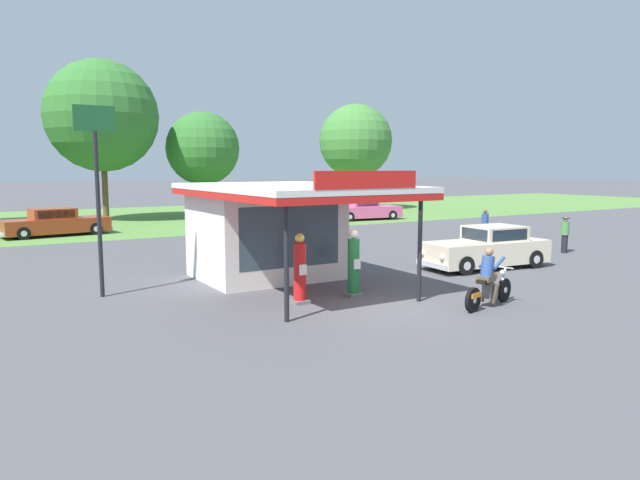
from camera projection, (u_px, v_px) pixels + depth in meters
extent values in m
plane|color=#4C4C51|center=(379.00, 306.00, 15.31)|extent=(300.00, 300.00, 0.00)
cube|color=#56843D|center=(123.00, 219.00, 40.77)|extent=(120.00, 24.00, 0.01)
cube|color=silver|center=(266.00, 233.00, 19.14)|extent=(4.29, 3.55, 2.97)
cube|color=#384C56|center=(291.00, 237.00, 17.64)|extent=(3.44, 0.05, 1.90)
cube|color=silver|center=(292.00, 187.00, 17.36)|extent=(4.99, 7.77, 0.16)
cube|color=red|center=(292.00, 193.00, 17.39)|extent=(4.99, 7.77, 0.18)
cube|color=red|center=(367.00, 180.00, 14.06)|extent=(3.01, 0.08, 0.44)
cylinder|color=black|center=(420.00, 248.00, 15.66)|extent=(0.12, 0.12, 2.97)
cylinder|color=black|center=(286.00, 260.00, 13.55)|extent=(0.12, 0.12, 2.97)
cube|color=slate|center=(300.00, 302.00, 15.57)|extent=(0.44, 0.44, 0.10)
cylinder|color=red|center=(300.00, 272.00, 15.47)|extent=(0.34, 0.34, 1.54)
cube|color=white|center=(303.00, 270.00, 15.30)|extent=(0.22, 0.02, 0.28)
sphere|color=#EACC4C|center=(300.00, 238.00, 15.35)|extent=(0.26, 0.26, 0.26)
cube|color=slate|center=(353.00, 294.00, 16.47)|extent=(0.44, 0.44, 0.10)
cylinder|color=#1E6B33|center=(354.00, 266.00, 16.37)|extent=(0.34, 0.34, 1.54)
cube|color=white|center=(357.00, 264.00, 16.20)|extent=(0.22, 0.02, 0.28)
sphere|color=white|center=(354.00, 234.00, 16.25)|extent=(0.26, 0.26, 0.26)
cylinder|color=black|center=(504.00, 290.00, 15.79)|extent=(0.64, 0.26, 0.64)
cylinder|color=silver|center=(504.00, 290.00, 15.79)|extent=(0.19, 0.16, 0.16)
cylinder|color=black|center=(473.00, 300.00, 14.59)|extent=(0.64, 0.26, 0.64)
cylinder|color=silver|center=(473.00, 300.00, 14.59)|extent=(0.19, 0.16, 0.16)
ellipsoid|color=orange|center=(491.00, 277.00, 15.20)|extent=(0.60, 0.38, 0.24)
cube|color=#59595E|center=(490.00, 291.00, 15.21)|extent=(0.49, 0.34, 0.36)
cube|color=black|center=(485.00, 281.00, 14.96)|extent=(0.53, 0.37, 0.10)
cylinder|color=silver|center=(503.00, 280.00, 15.68)|extent=(0.37, 0.16, 0.71)
cylinder|color=silver|center=(501.00, 267.00, 15.55)|extent=(0.21, 0.69, 0.04)
sphere|color=silver|center=(503.00, 272.00, 15.64)|extent=(0.16, 0.16, 0.16)
cube|color=orange|center=(474.00, 295.00, 14.61)|extent=(0.47, 0.29, 0.12)
cylinder|color=silver|center=(478.00, 297.00, 15.04)|extent=(0.70, 0.26, 0.18)
cube|color=brown|center=(486.00, 278.00, 15.00)|extent=(0.47, 0.43, 0.14)
cylinder|color=brown|center=(484.00, 291.00, 15.31)|extent=(0.18, 0.25, 0.56)
cylinder|color=brown|center=(495.00, 293.00, 15.09)|extent=(0.18, 0.25, 0.56)
cylinder|color=#2D4C8C|center=(488.00, 266.00, 14.99)|extent=(0.48, 0.41, 0.60)
sphere|color=#9E704C|center=(489.00, 252.00, 14.99)|extent=(0.22, 0.22, 0.22)
cylinder|color=#2D4C8C|center=(485.00, 261.00, 15.29)|extent=(0.54, 0.22, 0.31)
cylinder|color=#2D4C8C|center=(499.00, 263.00, 15.02)|extent=(0.54, 0.22, 0.31)
cube|color=beige|center=(485.00, 252.00, 21.01)|extent=(4.85, 2.20, 0.82)
cube|color=beige|center=(495.00, 233.00, 21.10)|extent=(2.05, 1.73, 0.53)
cube|color=#283847|center=(475.00, 234.00, 20.69)|extent=(0.17, 1.38, 0.42)
cube|color=#283847|center=(510.00, 235.00, 20.42)|extent=(1.62, 0.18, 0.40)
cube|color=#283847|center=(480.00, 231.00, 21.78)|extent=(1.62, 0.18, 0.40)
cube|color=silver|center=(432.00, 265.00, 20.01)|extent=(0.28, 1.68, 0.18)
cube|color=silver|center=(533.00, 255.00, 22.07)|extent=(0.28, 1.68, 0.18)
sphere|color=white|center=(442.00, 257.00, 19.46)|extent=(0.18, 0.18, 0.18)
sphere|color=white|center=(422.00, 253.00, 20.47)|extent=(0.18, 0.18, 0.18)
cylinder|color=black|center=(465.00, 266.00, 19.61)|extent=(0.68, 0.26, 0.66)
cylinder|color=silver|center=(465.00, 266.00, 19.61)|extent=(0.32, 0.25, 0.30)
cylinder|color=black|center=(436.00, 259.00, 21.08)|extent=(0.68, 0.26, 0.66)
cylinder|color=silver|center=(436.00, 259.00, 21.08)|extent=(0.32, 0.25, 0.30)
cylinder|color=black|center=(535.00, 259.00, 21.00)|extent=(0.68, 0.26, 0.66)
cylinder|color=silver|center=(535.00, 259.00, 21.00)|extent=(0.32, 0.25, 0.30)
cylinder|color=black|center=(502.00, 253.00, 22.47)|extent=(0.68, 0.26, 0.66)
cylinder|color=silver|center=(502.00, 253.00, 22.47)|extent=(0.32, 0.25, 0.30)
cube|color=#E55993|center=(365.00, 212.00, 40.37)|extent=(5.15, 2.43, 0.76)
cube|color=#E55993|center=(362.00, 203.00, 40.18)|extent=(2.12, 1.87, 0.51)
cube|color=#283847|center=(374.00, 202.00, 40.58)|extent=(0.20, 1.47, 0.41)
cube|color=#283847|center=(356.00, 202.00, 40.92)|extent=(1.65, 0.21, 0.39)
cube|color=#283847|center=(368.00, 204.00, 39.45)|extent=(1.65, 0.21, 0.39)
cube|color=silver|center=(396.00, 214.00, 41.44)|extent=(0.32, 1.80, 0.18)
cube|color=silver|center=(333.00, 217.00, 39.35)|extent=(0.32, 1.80, 0.18)
sphere|color=white|center=(391.00, 210.00, 41.96)|extent=(0.18, 0.18, 0.18)
sphere|color=white|center=(400.00, 211.00, 40.87)|extent=(0.18, 0.18, 0.18)
cylinder|color=black|center=(379.00, 213.00, 41.90)|extent=(0.68, 0.27, 0.66)
cylinder|color=silver|center=(379.00, 213.00, 41.90)|extent=(0.32, 0.25, 0.30)
cylinder|color=black|center=(392.00, 215.00, 40.30)|extent=(0.68, 0.27, 0.66)
cylinder|color=silver|center=(392.00, 215.00, 40.30)|extent=(0.32, 0.25, 0.30)
cylinder|color=black|center=(338.00, 215.00, 40.49)|extent=(0.68, 0.27, 0.66)
cylinder|color=silver|center=(338.00, 215.00, 40.49)|extent=(0.32, 0.25, 0.30)
cylinder|color=black|center=(350.00, 217.00, 38.89)|extent=(0.68, 0.27, 0.66)
cylinder|color=silver|center=(350.00, 217.00, 38.89)|extent=(0.32, 0.25, 0.30)
cube|color=#993819|center=(56.00, 225.00, 30.89)|extent=(5.48, 2.56, 0.76)
cube|color=#993819|center=(53.00, 213.00, 30.72)|extent=(2.36, 1.91, 0.55)
cube|color=#283847|center=(73.00, 212.00, 31.38)|extent=(0.24, 1.44, 0.44)
cube|color=#283847|center=(49.00, 212.00, 31.33)|extent=(1.82, 0.28, 0.41)
cube|color=#283847|center=(57.00, 214.00, 30.10)|extent=(1.82, 0.28, 0.41)
cube|color=silver|center=(107.00, 227.00, 32.59)|extent=(0.36, 1.76, 0.18)
cube|color=silver|center=(1.00, 234.00, 29.25)|extent=(0.36, 1.76, 0.18)
sphere|color=white|center=(103.00, 221.00, 33.02)|extent=(0.18, 0.18, 0.18)
sphere|color=white|center=(110.00, 223.00, 32.11)|extent=(0.18, 0.18, 0.18)
cylinder|color=black|center=(86.00, 226.00, 32.71)|extent=(0.68, 0.29, 0.66)
cylinder|color=silver|center=(86.00, 226.00, 32.71)|extent=(0.32, 0.26, 0.30)
cylinder|color=black|center=(96.00, 229.00, 31.38)|extent=(0.68, 0.29, 0.66)
cylinder|color=silver|center=(96.00, 229.00, 31.38)|extent=(0.32, 0.26, 0.30)
cylinder|color=black|center=(16.00, 231.00, 30.46)|extent=(0.68, 0.29, 0.66)
cylinder|color=silver|center=(16.00, 231.00, 30.46)|extent=(0.32, 0.26, 0.30)
cylinder|color=black|center=(24.00, 233.00, 29.13)|extent=(0.68, 0.29, 0.66)
cylinder|color=silver|center=(24.00, 233.00, 29.13)|extent=(0.32, 0.26, 0.30)
cube|color=#B7B7BC|center=(260.00, 217.00, 35.83)|extent=(5.48, 2.62, 0.79)
cube|color=#B7B7BC|center=(257.00, 206.00, 35.70)|extent=(2.63, 1.97, 0.60)
cube|color=#283847|center=(276.00, 206.00, 36.15)|extent=(0.26, 1.43, 0.48)
cube|color=#283847|center=(254.00, 205.00, 36.43)|extent=(2.03, 0.34, 0.45)
cube|color=#283847|center=(261.00, 207.00, 34.96)|extent=(2.03, 0.34, 0.45)
cube|color=silver|center=(300.00, 220.00, 36.87)|extent=(0.38, 1.75, 0.18)
cube|color=silver|center=(217.00, 223.00, 34.85)|extent=(0.38, 1.75, 0.18)
sphere|color=white|center=(297.00, 214.00, 37.38)|extent=(0.18, 0.18, 0.18)
sphere|color=white|center=(303.00, 216.00, 36.30)|extent=(0.18, 0.18, 0.18)
cylinder|color=black|center=(282.00, 219.00, 37.33)|extent=(0.68, 0.30, 0.66)
cylinder|color=silver|center=(282.00, 219.00, 37.33)|extent=(0.33, 0.26, 0.30)
cylinder|color=black|center=(291.00, 221.00, 35.75)|extent=(0.68, 0.30, 0.66)
cylinder|color=silver|center=(291.00, 221.00, 35.75)|extent=(0.33, 0.26, 0.30)
cylinder|color=black|center=(228.00, 221.00, 35.97)|extent=(0.68, 0.30, 0.66)
cylinder|color=silver|center=(228.00, 221.00, 35.97)|extent=(0.33, 0.26, 0.30)
cylinder|color=black|center=(235.00, 223.00, 34.39)|extent=(0.68, 0.30, 0.66)
cylinder|color=silver|center=(235.00, 223.00, 34.39)|extent=(0.33, 0.26, 0.30)
cylinder|color=black|center=(564.00, 244.00, 24.76)|extent=(0.26, 0.26, 0.78)
cylinder|color=#4C8C4C|center=(565.00, 229.00, 24.68)|extent=(0.34, 0.34, 0.55)
sphere|color=tan|center=(566.00, 220.00, 24.63)|extent=(0.21, 0.21, 0.21)
cylinder|color=black|center=(566.00, 218.00, 24.62)|extent=(0.34, 0.34, 0.02)
cylinder|color=#2D3351|center=(485.00, 232.00, 29.16)|extent=(0.26, 0.26, 0.78)
cylinder|color=#2D4C8C|center=(485.00, 219.00, 29.08)|extent=(0.34, 0.34, 0.55)
sphere|color=brown|center=(485.00, 211.00, 29.03)|extent=(0.21, 0.21, 0.21)
cylinder|color=brown|center=(355.00, 189.00, 50.17)|extent=(0.53, 0.53, 3.54)
sphere|color=#427F38|center=(356.00, 141.00, 49.65)|extent=(6.28, 6.28, 6.28)
sphere|color=#427F38|center=(353.00, 148.00, 50.14)|extent=(4.65, 4.65, 4.65)
cylinder|color=brown|center=(105.00, 190.00, 39.38)|extent=(0.39, 0.39, 4.29)
sphere|color=#33702D|center=(102.00, 116.00, 38.76)|extent=(7.46, 7.46, 7.46)
cylinder|color=brown|center=(204.00, 196.00, 43.07)|extent=(0.48, 0.48, 3.01)
sphere|color=#33702D|center=(203.00, 148.00, 42.62)|extent=(5.40, 5.40, 5.40)
sphere|color=#33702D|center=(205.00, 156.00, 42.65)|extent=(3.80, 3.80, 3.80)
cylinder|color=black|center=(99.00, 215.00, 16.11)|extent=(0.12, 0.12, 4.63)
cube|color=#195128|center=(94.00, 118.00, 15.78)|extent=(1.10, 0.08, 0.70)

